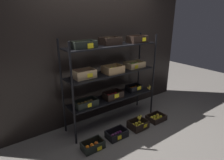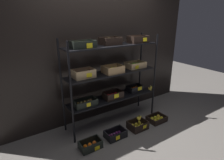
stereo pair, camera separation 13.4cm
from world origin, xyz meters
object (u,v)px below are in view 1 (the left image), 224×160
crate_ground_right_lemon (156,118)px  banana_bunch_loose (139,118)px  crate_ground_tangerine (93,146)px  display_rack (112,71)px  crate_ground_plum (117,135)px  crate_ground_lemon (138,125)px

crate_ground_right_lemon → banana_bunch_loose: 0.46m
crate_ground_tangerine → crate_ground_right_lemon: size_ratio=0.97×
display_rack → crate_ground_right_lemon: size_ratio=5.29×
crate_ground_plum → crate_ground_lemon: 0.48m
crate_ground_lemon → banana_bunch_loose: size_ratio=2.57×
crate_ground_plum → crate_ground_lemon: bearing=-0.9°
display_rack → banana_bunch_loose: display_rack is taller
crate_ground_tangerine → crate_ground_plum: 0.46m
display_rack → crate_ground_plum: 1.07m
banana_bunch_loose → crate_ground_tangerine: bearing=-179.4°
crate_ground_plum → banana_bunch_loose: size_ratio=2.71×
crate_ground_plum → crate_ground_right_lemon: 0.94m
crate_ground_right_lemon → crate_ground_tangerine: bearing=179.9°
crate_ground_lemon → banana_bunch_loose: banana_bunch_loose is taller
display_rack → crate_ground_lemon: bearing=-62.4°
crate_ground_tangerine → crate_ground_lemon: (0.94, 0.01, 0.01)m
crate_ground_plum → crate_ground_right_lemon: bearing=-1.2°
display_rack → crate_ground_tangerine: bearing=-146.4°
display_rack → crate_ground_right_lemon: bearing=-33.6°
display_rack → crate_ground_lemon: (0.24, -0.46, -0.93)m
crate_ground_plum → crate_ground_right_lemon: size_ratio=1.00×
crate_ground_lemon → crate_ground_plum: bearing=179.1°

